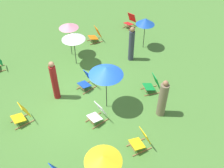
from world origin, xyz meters
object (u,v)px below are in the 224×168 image
deckchair_8 (141,140)px  umbrella_2 (103,158)px  umbrella_4 (145,21)px  person_2 (163,99)px  deckchair_9 (96,35)px  person_1 (54,81)px  deckchair_2 (98,114)px  deckchair_7 (22,115)px  umbrella_3 (106,71)px  deckchair_5 (130,21)px  person_0 (131,44)px  deckchair_1 (152,84)px  umbrella_0 (73,36)px  deckchair_3 (87,81)px  umbrella_1 (69,26)px

deckchair_8 → umbrella_2: umbrella_2 is taller
umbrella_4 → person_2: (4.07, -2.46, -0.72)m
deckchair_9 → person_1: 4.68m
person_1 → deckchair_2: bearing=-49.0°
deckchair_7 → umbrella_3: (1.13, 3.07, 1.46)m
deckchair_5 → person_0: size_ratio=0.48×
deckchair_1 → umbrella_0: 4.17m
deckchair_5 → umbrella_0: bearing=-87.9°
deckchair_2 → umbrella_4: (-2.98, 4.68, 1.14)m
deckchair_3 → deckchair_8: 3.72m
umbrella_3 → deckchair_8: bearing=-2.4°
deckchair_5 → person_1: bearing=-79.5°
umbrella_4 → umbrella_3: bearing=-57.4°
deckchair_3 → deckchair_2: bearing=-27.7°
deckchair_7 → umbrella_3: bearing=66.7°
umbrella_4 → person_2: size_ratio=0.99×
deckchair_1 → umbrella_1: 4.86m
person_0 → umbrella_3: bearing=-122.8°
deckchair_5 → person_2: (6.24, -3.23, 0.42)m
umbrella_1 → person_0: (2.04, 2.24, -0.75)m
deckchair_3 → umbrella_1: bearing=157.0°
umbrella_4 → umbrella_1: bearing=-114.0°
umbrella_0 → umbrella_4: umbrella_0 is taller
umbrella_3 → person_2: bearing=45.3°
umbrella_0 → umbrella_3: bearing=-6.2°
umbrella_1 → person_1: person_1 is taller
deckchair_1 → deckchair_5: 5.69m
deckchair_9 → umbrella_2: size_ratio=0.50×
deckchair_8 → deckchair_7: bearing=-131.5°
deckchair_5 → deckchair_9: bearing=-101.1°
deckchair_3 → person_2: size_ratio=0.49×
deckchair_2 → person_2: bearing=57.6°
umbrella_4 → person_0: person_0 is taller
deckchair_2 → person_2: (1.09, 2.21, 0.42)m
deckchair_9 → deckchair_5: bearing=103.1°
deckchair_3 → deckchair_5: bearing=114.3°
person_1 → umbrella_3: bearing=-27.7°
deckchair_7 → person_0: person_0 is taller
person_2 → deckchair_3: bearing=54.7°
person_1 → umbrella_1: bearing=72.4°
deckchair_1 → deckchair_9: same height
deckchair_5 → umbrella_4: 2.56m
umbrella_3 → person_2: umbrella_3 is taller
deckchair_7 → umbrella_0: umbrella_0 is taller
deckchair_2 → umbrella_4: bearing=116.3°
person_2 → deckchair_5: bearing=-1.4°
deckchair_7 → deckchair_5: bearing=111.5°
umbrella_0 → umbrella_1: 0.85m
deckchair_2 → umbrella_0: umbrella_0 is taller
deckchair_1 → umbrella_4: 3.62m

